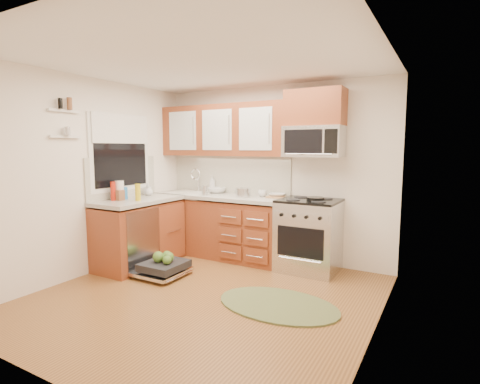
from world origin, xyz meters
The scene contains 38 objects.
floor centered at (0.00, 0.00, 0.00)m, with size 3.50×3.50×0.00m, color brown.
ceiling centered at (0.00, 0.00, 2.50)m, with size 3.50×3.50×0.00m, color white.
wall_back centered at (0.00, 1.75, 1.25)m, with size 3.50×0.04×2.50m, color white.
wall_front centered at (0.00, -1.75, 1.25)m, with size 3.50×0.04×2.50m, color white.
wall_left centered at (-1.75, 0.00, 1.25)m, with size 0.04×3.50×2.50m, color white.
wall_right centered at (1.75, 0.00, 1.25)m, with size 0.04×3.50×2.50m, color white.
base_cabinet_back centered at (-0.73, 1.45, 0.42)m, with size 2.05×0.60×0.85m, color brown.
base_cabinet_left centered at (-1.45, 0.52, 0.42)m, with size 0.60×1.25×0.85m, color brown.
countertop_back centered at (-0.72, 1.44, 0.90)m, with size 2.07×0.64×0.05m, color #A09C92.
countertop_left centered at (-1.44, 0.53, 0.90)m, with size 0.64×1.27×0.05m, color #A09C92.
backsplash_back centered at (-0.73, 1.74, 1.21)m, with size 2.05×0.02×0.57m, color beige.
backsplash_left centered at (-1.74, 0.52, 1.21)m, with size 0.02×1.25×0.57m, color beige.
upper_cabinets centered at (-0.73, 1.57, 1.88)m, with size 2.05×0.35×0.75m, color brown, non-canonical shape.
cabinet_over_mw centered at (0.68, 1.57, 2.13)m, with size 0.76×0.35×0.47m, color brown.
range centered at (0.68, 1.43, 0.47)m, with size 0.76×0.64×0.95m, color silver, non-canonical shape.
microwave centered at (0.68, 1.55, 1.70)m, with size 0.76×0.38×0.40m, color silver, non-canonical shape.
sink centered at (-1.25, 1.42, 0.80)m, with size 0.62×0.50×0.26m, color white, non-canonical shape.
dishwasher centered at (-0.86, 0.30, 0.10)m, with size 0.70×0.60×0.20m, color silver, non-canonical shape.
window centered at (-1.74, 0.50, 1.55)m, with size 0.03×1.05×1.05m, color white, non-canonical shape.
window_blind centered at (-1.71, 0.50, 1.88)m, with size 0.02×0.96×0.40m, color white.
shelf_upper centered at (-1.72, -0.35, 2.05)m, with size 0.04×0.40×0.03m, color white.
shelf_lower centered at (-1.72, -0.35, 1.75)m, with size 0.04×0.40×0.03m, color white.
rug centered at (0.79, 0.19, 0.01)m, with size 1.29×0.84×0.02m, color brown, non-canonical shape.
skillet centered at (0.78, 1.38, 0.97)m, with size 0.23×0.23×0.04m, color black.
stock_pot centered at (-0.28, 1.38, 0.99)m, with size 0.22×0.22×0.13m, color silver.
cutting_board centered at (0.18, 1.55, 0.94)m, with size 0.29×0.19×0.02m, color #A17349.
canister centered at (-0.88, 1.29, 1.00)m, with size 0.09×0.09×0.14m, color silver.
paper_towel_roll centered at (-1.60, 0.34, 1.05)m, with size 0.12×0.12×0.26m, color white.
mustard_bottle centered at (-1.31, 0.38, 1.04)m, with size 0.07×0.07×0.22m, color gold.
red_bottle centered at (-1.61, 0.24, 1.05)m, with size 0.07×0.07×0.25m, color #B3200E.
wooden_box centered at (-1.57, 0.29, 0.99)m, with size 0.14×0.10×0.14m, color brown.
blue_carton centered at (-1.59, 0.40, 1.01)m, with size 0.10×0.06×0.17m, color #2872BE.
bowl_a centered at (0.15, 1.60, 0.95)m, with size 0.23×0.23×0.06m, color #999999.
bowl_b centered at (-0.87, 1.60, 0.97)m, with size 0.27×0.27×0.08m, color #999999.
cup centered at (-0.05, 1.55, 0.97)m, with size 0.12×0.12×0.10m, color #999999.
soap_bottle_a centered at (-1.00, 1.68, 1.06)m, with size 0.10×0.10×0.26m, color #999999.
soap_bottle_b centered at (-1.62, 0.89, 1.02)m, with size 0.08×0.09×0.18m, color #999999.
soap_bottle_c centered at (-1.57, 0.86, 1.00)m, with size 0.12×0.12×0.15m, color #999999.
Camera 1 is at (2.26, -3.21, 1.62)m, focal length 28.00 mm.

